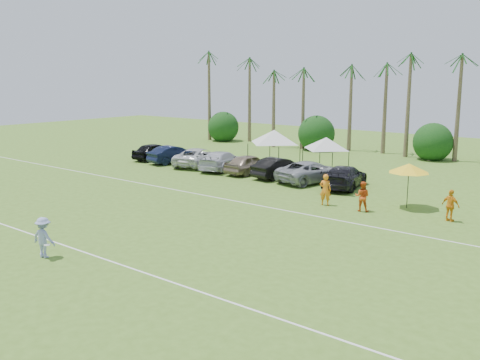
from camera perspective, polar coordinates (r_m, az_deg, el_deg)
The scene contains 28 objects.
ground at distance 27.09m, azimuth -23.89°, elevation -6.69°, with size 120.00×120.00×0.00m, color #486F21.
field_lines at distance 31.32m, azimuth -10.82°, elevation -3.58°, with size 80.00×12.10×0.01m.
palm_tree_0 at distance 67.05m, azimuth -3.60°, elevation 10.77°, with size 2.40×2.40×8.90m.
palm_tree_1 at distance 63.78m, azimuth -0.23°, elevation 11.56°, with size 2.40×2.40×9.90m.
palm_tree_2 at distance 60.76m, azimuth 3.52°, elevation 12.37°, with size 2.40×2.40×10.90m.
palm_tree_3 at distance 58.56m, azimuth 6.80°, elevation 13.20°, with size 2.40×2.40×11.90m.
palm_tree_4 at distance 56.48m, azimuth 10.24°, elevation 10.56°, with size 2.40×2.40×8.90m.
palm_tree_5 at distance 54.66m, azimuth 14.01°, elevation 11.31°, with size 2.40×2.40×9.90m.
palm_tree_6 at distance 53.10m, azimuth 18.05°, elevation 12.05°, with size 2.40×2.40×10.90m.
palm_tree_7 at distance 51.81m, azimuth 22.33°, elevation 12.75°, with size 2.40×2.40×11.90m.
bush_tree_0 at distance 66.10m, azimuth -1.02°, elevation 5.85°, with size 4.00×4.00×4.00m.
bush_tree_1 at distance 58.65m, azimuth 8.80°, elevation 5.05°, with size 4.00×4.00×4.00m.
bush_tree_2 at distance 53.68m, azimuth 19.96°, elevation 3.97°, with size 4.00×4.00×4.00m.
sideline_player_a at distance 33.06m, azimuth 9.09°, elevation -1.03°, with size 0.71×0.46×1.94m, color orange.
sideline_player_b at distance 32.01m, azimuth 12.91°, elevation -1.72°, with size 0.86×0.67×1.78m, color #D74F17.
sideline_player_c at distance 31.23m, azimuth 21.55°, elevation -2.55°, with size 1.04×0.43×1.77m, color orange.
canopy_tent_left at distance 44.95m, azimuth 3.68°, elevation 5.35°, with size 4.83×4.83×3.92m.
canopy_tent_right at distance 43.85m, azimuth 9.21°, elevation 4.51°, with size 4.20×4.20×3.41m.
market_umbrella at distance 33.24m, azimuth 17.58°, elevation 1.22°, with size 2.43×2.43×2.71m.
frisbee_player at distance 24.88m, azimuth -20.21°, elevation -5.78°, with size 1.28×0.90×1.81m.
parked_car_0 at distance 51.18m, azimuth -9.12°, elevation 3.04°, with size 1.87×4.65×1.59m, color black.
parked_car_1 at distance 48.91m, azimuth -7.09°, elevation 2.73°, with size 1.68×4.81×1.59m, color black.
parked_car_2 at distance 47.06m, azimuth -4.45°, elevation 2.45°, with size 2.63×5.71×1.59m, color silver.
parked_car_3 at distance 45.02m, azimuth -1.93°, elevation 2.09°, with size 2.22×5.47×1.59m, color silver.
parked_car_4 at distance 43.25m, azimuth 1.00°, elevation 1.72°, with size 1.87×4.65×1.59m, color gray.
parked_car_5 at distance 41.64m, azimuth 4.21°, elevation 1.33°, with size 1.68×4.81×1.59m, color black.
parked_car_6 at distance 40.13m, azimuth 7.63°, elevation 0.89°, with size 2.63×5.71×1.59m, color #999BA1.
parked_car_7 at distance 38.52m, azimuth 11.08°, elevation 0.35°, with size 2.22×5.47×1.59m, color black.
Camera 1 is at (23.26, -11.46, 7.83)m, focal length 40.00 mm.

